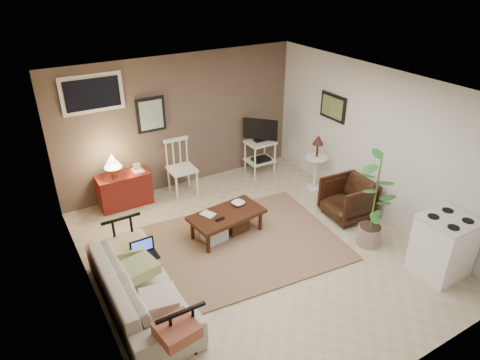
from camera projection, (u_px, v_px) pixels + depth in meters
floor at (256, 251)px, 6.27m from camera, size 5.00×5.00×0.00m
art_back at (151, 115)px, 7.22m from camera, size 0.50×0.03×0.60m
art_right at (333, 107)px, 7.37m from camera, size 0.03×0.60×0.45m
window at (92, 94)px, 6.58m from camera, size 0.96×0.03×0.60m
rug at (245, 243)px, 6.42m from camera, size 2.88×2.40×0.03m
coffee_table at (226, 222)px, 6.50m from camera, size 1.18×0.70×0.42m
sofa at (139, 280)px, 5.11m from camera, size 0.60×2.05×0.80m
sofa_pillows at (149, 284)px, 4.91m from camera, size 0.39×1.95×0.14m
sofa_end_rails at (149, 280)px, 5.19m from camera, size 0.55×2.05×0.69m
laptop at (144, 251)px, 5.42m from camera, size 0.31×0.23×0.21m
red_console at (124, 187)px, 7.26m from camera, size 0.87×0.39×1.01m
spindle_chair at (182, 169)px, 7.60m from camera, size 0.46×0.46×1.00m
tv_stand at (260, 145)px, 8.25m from camera, size 0.52×0.51×1.11m
side_table at (317, 156)px, 7.63m from camera, size 0.40×0.40×1.07m
armchair at (348, 197)px, 6.94m from camera, size 0.71×0.75×0.72m
potted_plant at (375, 197)px, 6.05m from camera, size 0.38×0.38×1.52m
stove at (443, 246)px, 5.67m from camera, size 0.66×0.61×0.86m
bowl at (238, 199)px, 6.60m from camera, size 0.20×0.09×0.19m
book_table at (204, 211)px, 6.28m from camera, size 0.15×0.08×0.22m
book_console at (132, 166)px, 7.18m from camera, size 0.17×0.03×0.23m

